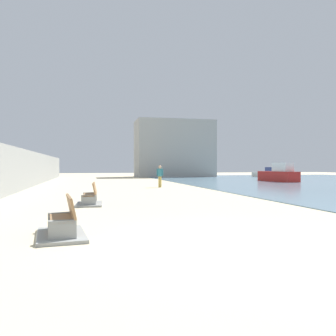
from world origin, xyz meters
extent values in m
plane|color=beige|center=(0.00, 18.00, 0.00)|extent=(120.00, 120.00, 0.00)
cube|color=gray|center=(-7.50, 18.00, 1.45)|extent=(0.80, 64.00, 2.91)
cube|color=gray|center=(-3.26, 0.88, 0.25)|extent=(0.62, 0.27, 0.50)
cube|color=gray|center=(-3.41, 2.27, 0.25)|extent=(0.62, 0.27, 0.50)
cube|color=#997047|center=(-3.34, 1.58, 0.45)|extent=(0.68, 1.65, 0.06)
cube|color=#997047|center=(-3.11, 1.60, 0.73)|extent=(0.34, 1.61, 0.50)
cube|color=gray|center=(-3.34, 1.58, 0.04)|extent=(1.33, 2.21, 0.08)
cube|color=gray|center=(-2.68, 7.75, 0.25)|extent=(0.61, 0.23, 0.50)
cube|color=gray|center=(-2.61, 9.15, 0.25)|extent=(0.61, 0.23, 0.50)
cube|color=#997047|center=(-2.65, 8.45, 0.45)|extent=(0.58, 1.62, 0.06)
cube|color=#997047|center=(-2.42, 8.44, 0.73)|extent=(0.24, 1.61, 0.50)
cube|color=gray|center=(-2.65, 8.45, 0.04)|extent=(1.20, 2.15, 0.08)
cylinder|color=gold|center=(2.94, 19.88, 0.44)|extent=(0.12, 0.12, 0.87)
cylinder|color=gold|center=(2.82, 19.93, 0.44)|extent=(0.12, 0.12, 0.87)
cube|color=teal|center=(2.88, 19.91, 1.18)|extent=(0.36, 0.29, 0.62)
sphere|color=tan|center=(2.88, 19.91, 1.64)|extent=(0.24, 0.24, 0.24)
cylinder|color=teal|center=(3.08, 19.82, 1.21)|extent=(0.09, 0.09, 0.56)
cylinder|color=teal|center=(2.68, 19.99, 1.21)|extent=(0.09, 0.09, 0.56)
cube|color=beige|center=(23.66, 39.82, 0.39)|extent=(2.40, 7.40, 0.71)
cube|color=navy|center=(23.81, 38.74, 1.14)|extent=(1.42, 3.30, 0.78)
cube|color=red|center=(17.32, 26.80, 0.58)|extent=(2.09, 5.52, 1.08)
cube|color=white|center=(17.41, 26.00, 1.59)|extent=(1.31, 2.47, 0.96)
cube|color=#9E9E99|center=(10.54, 46.00, 4.41)|extent=(12.00, 6.00, 8.81)
camera|label=1|loc=(-2.70, -7.19, 1.70)|focal=37.24mm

